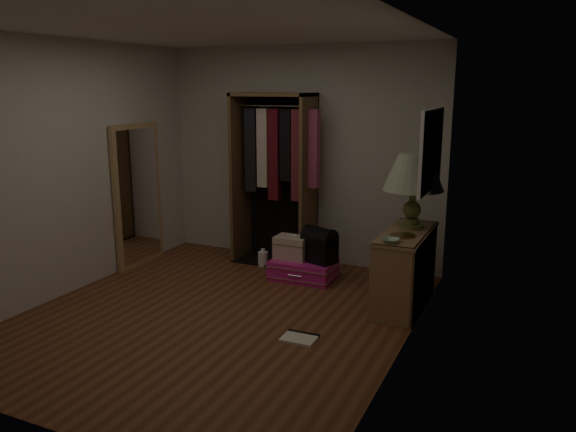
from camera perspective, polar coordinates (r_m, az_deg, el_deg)
The scene contains 13 objects.
ground at distance 5.45m, azimuth -7.15°, elevation -10.00°, with size 4.00×4.00×0.00m, color #5D311A.
room_walls at distance 5.06m, azimuth -6.64°, elevation 5.86°, with size 3.52×4.02×2.60m.
console_bookshelf at distance 5.67m, azimuth 11.83°, elevation -5.02°, with size 0.42×1.12×0.75m.
open_wardrobe at distance 6.73m, azimuth -0.97°, elevation 5.19°, with size 1.06×0.50×2.05m.
floor_mirror at distance 6.95m, azimuth -15.02°, elevation 2.04°, with size 0.06×0.80×1.70m.
pink_suitcase at distance 6.37m, azimuth 1.60°, elevation -5.40°, with size 0.73×0.54×0.22m.
train_case at distance 6.35m, azimuth 0.40°, elevation -3.20°, with size 0.38×0.27×0.27m.
black_bag at distance 6.22m, azimuth 3.21°, elevation -2.86°, with size 0.42×0.34×0.40m.
table_lamp at distance 5.61m, azimuth 12.65°, elevation 4.22°, with size 0.65×0.65×0.74m.
brass_tray at distance 5.38m, azimuth 11.57°, elevation -1.95°, with size 0.26×0.26×0.01m.
ceramic_bowl at distance 5.14m, azimuth 10.36°, elevation -2.46°, with size 0.16×0.16×0.04m, color #9DBCA4.
white_jug at distance 6.82m, azimuth -2.56°, elevation -4.32°, with size 0.14×0.14×0.21m.
floor_book at distance 4.95m, azimuth 1.24°, elevation -12.25°, with size 0.30×0.24×0.03m.
Camera 1 is at (2.68, -4.25, 2.13)m, focal length 35.00 mm.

